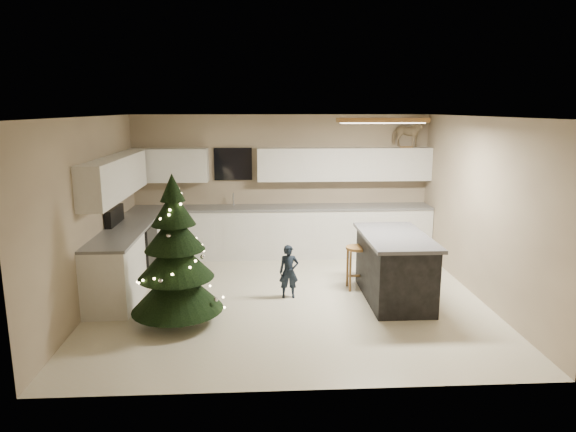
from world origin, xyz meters
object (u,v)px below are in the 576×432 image
object	(u,v)px
christmas_tree	(176,263)
toddler	(289,272)
bar_stool	(357,257)
rocking_horse	(407,133)
island	(394,267)

from	to	relation	value
christmas_tree	toddler	world-z (taller)	christmas_tree
christmas_tree	bar_stool	bearing A→B (deg)	23.55
toddler	rocking_horse	distance (m)	3.75
island	christmas_tree	xyz separation A→B (m)	(-2.99, -0.66, 0.31)
island	rocking_horse	world-z (taller)	rocking_horse
island	christmas_tree	size ratio (longest dim) A/B	0.88
island	christmas_tree	world-z (taller)	christmas_tree
christmas_tree	toddler	xyz separation A→B (m)	(1.48, 0.80, -0.40)
bar_stool	christmas_tree	bearing A→B (deg)	-156.45
island	bar_stool	size ratio (longest dim) A/B	2.56
island	rocking_horse	xyz separation A→B (m)	(0.80, 2.43, 1.78)
island	christmas_tree	bearing A→B (deg)	-167.56
christmas_tree	rocking_horse	world-z (taller)	rocking_horse
christmas_tree	rocking_horse	size ratio (longest dim) A/B	3.06
island	toddler	distance (m)	1.52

